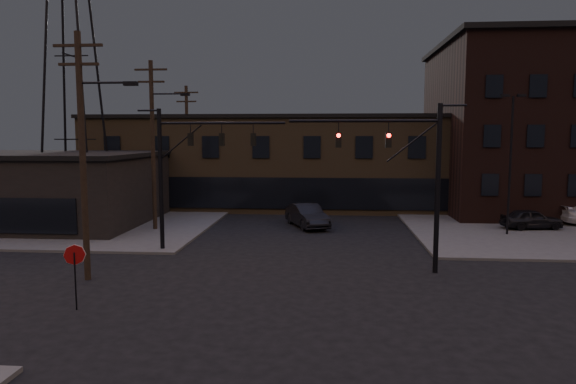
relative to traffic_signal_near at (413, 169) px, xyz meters
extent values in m
plane|color=black|center=(-5.36, -4.50, -4.93)|extent=(140.00, 140.00, 0.00)
cube|color=#474744|center=(-27.36, 17.50, -4.86)|extent=(30.00, 30.00, 0.15)
cube|color=brown|center=(-5.36, 23.50, -0.93)|extent=(40.00, 12.00, 8.00)
cube|color=black|center=(16.64, 21.50, 2.07)|extent=(22.00, 16.00, 14.00)
cube|color=black|center=(-25.36, 11.50, -2.43)|extent=(16.00, 12.00, 5.00)
cylinder|color=black|center=(1.14, 0.00, -0.93)|extent=(0.24, 0.24, 8.00)
cylinder|color=black|center=(-2.36, 0.00, 2.27)|extent=(7.00, 0.14, 0.14)
cube|color=#FF140C|center=(-1.19, 0.00, 1.37)|extent=(0.28, 0.22, 0.70)
cube|color=#FF140C|center=(-3.52, 0.00, 1.37)|extent=(0.28, 0.22, 0.70)
cylinder|color=black|center=(-13.36, 3.50, -0.93)|extent=(0.24, 0.24, 8.00)
cylinder|color=black|center=(-9.86, 3.50, 2.27)|extent=(7.00, 0.14, 0.14)
cube|color=black|center=(-11.61, 3.50, 1.37)|extent=(0.28, 0.22, 0.70)
cube|color=black|center=(-9.86, 3.50, 1.37)|extent=(0.28, 0.22, 0.70)
cube|color=black|center=(-8.11, 3.50, 1.37)|extent=(0.28, 0.22, 0.70)
cylinder|color=black|center=(-13.36, -6.50, -3.83)|extent=(0.06, 0.06, 2.20)
cylinder|color=maroon|center=(-13.36, -6.48, -2.83)|extent=(0.72, 0.33, 0.76)
cylinder|color=black|center=(-14.86, -2.50, 0.57)|extent=(0.28, 0.28, 11.00)
cube|color=black|center=(-14.86, -2.50, 5.47)|extent=(2.20, 0.12, 0.12)
cube|color=black|center=(-14.86, -2.50, 4.67)|extent=(1.80, 0.12, 0.12)
cube|color=black|center=(-12.56, -2.50, 3.82)|extent=(0.60, 0.25, 0.18)
cylinder|color=black|center=(-15.86, 9.50, 0.82)|extent=(0.28, 0.28, 11.50)
cube|color=black|center=(-15.86, 9.50, 5.97)|extent=(2.20, 0.12, 0.12)
cube|color=black|center=(-15.86, 9.50, 5.17)|extent=(1.80, 0.12, 0.12)
cube|color=black|center=(-13.56, 9.50, 4.32)|extent=(0.60, 0.25, 0.18)
cylinder|color=black|center=(-16.86, 21.50, 0.57)|extent=(0.28, 0.28, 11.00)
cube|color=black|center=(-16.86, 21.50, 5.47)|extent=(2.20, 0.12, 0.12)
cube|color=black|center=(-16.86, 21.50, 4.67)|extent=(1.80, 0.12, 0.12)
cylinder|color=black|center=(7.64, 9.50, -0.43)|extent=(0.14, 0.14, 9.00)
cube|color=black|center=(7.14, 9.50, 4.12)|extent=(0.50, 0.28, 0.18)
cube|color=black|center=(8.14, 9.50, 4.12)|extent=(0.50, 0.28, 0.18)
cylinder|color=black|center=(13.64, 14.50, -0.43)|extent=(0.14, 0.14, 9.00)
cube|color=black|center=(13.14, 14.50, 4.12)|extent=(0.50, 0.28, 0.18)
imported|color=black|center=(9.93, 11.57, -4.09)|extent=(4.22, 2.17, 1.38)
imported|color=black|center=(-5.51, 11.87, -4.10)|extent=(3.55, 5.33, 1.66)
camera|label=1|loc=(-3.94, -24.45, 1.55)|focal=32.00mm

